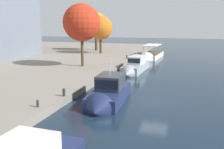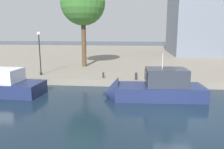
% 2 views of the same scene
% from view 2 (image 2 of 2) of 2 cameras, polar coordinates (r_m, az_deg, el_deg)
% --- Properties ---
extents(ground_plane, '(220.00, 220.00, 0.00)m').
position_cam_2_polar(ground_plane, '(14.65, 16.32, -10.85)').
color(ground_plane, '#142333').
extents(dock_promenade, '(120.00, 55.00, 0.68)m').
position_cam_2_polar(dock_promenade, '(48.78, 9.27, 5.01)').
color(dock_promenade, gray).
rests_on(dock_promenade, ground_plane).
extents(motor_yacht_2, '(8.19, 3.19, 4.66)m').
position_cam_2_polar(motor_yacht_2, '(18.18, 10.22, -3.94)').
color(motor_yacht_2, navy).
rests_on(motor_yacht_2, ground_plane).
extents(mooring_bollard_0, '(0.28, 0.28, 0.76)m').
position_cam_2_polar(mooring_bollard_0, '(21.72, 6.28, -0.34)').
color(mooring_bollard_0, '#2D2D33').
rests_on(mooring_bollard_0, dock_promenade).
extents(mooring_bollard_2, '(0.22, 0.22, 0.62)m').
position_cam_2_polar(mooring_bollard_2, '(22.52, -2.29, -0.07)').
color(mooring_bollard_2, '#2D2D33').
rests_on(mooring_bollard_2, dock_promenade).
extents(lamp_post, '(0.38, 0.38, 4.67)m').
position_cam_2_polar(lamp_post, '(25.01, -18.29, 6.16)').
color(lamp_post, black).
rests_on(lamp_post, dock_promenade).
extents(tree_4, '(5.84, 5.84, 11.31)m').
position_cam_2_polar(tree_4, '(30.37, -7.56, 17.83)').
color(tree_4, '#4C3823').
rests_on(tree_4, dock_promenade).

